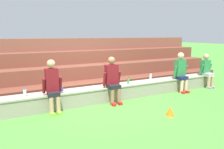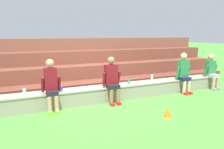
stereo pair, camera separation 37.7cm
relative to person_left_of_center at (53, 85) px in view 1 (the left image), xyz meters
The scene contains 12 objects.
ground_plane 1.63m from the person_left_of_center, ahead, with size 80.00×80.00×0.00m, color #4C9338.
stone_seating_wall 1.56m from the person_left_of_center, ahead, with size 9.51×0.51×0.47m.
brick_bleachers 2.79m from the person_left_of_center, 58.46° to the left, with size 11.45×2.63×1.87m.
person_left_of_center is the anchor object (origin of this frame).
person_center 1.74m from the person_left_of_center, ahead, with size 0.56×0.52×1.38m.
person_right_of_center 4.46m from the person_left_of_center, ahead, with size 0.55×0.49×1.40m.
person_far_right 5.83m from the person_left_of_center, ahead, with size 0.54×0.55×1.30m.
water_bottle_mid_right 0.71m from the person_left_of_center, 162.78° to the left, with size 0.08×0.08×0.21m.
water_bottle_center_gap 3.33m from the person_left_of_center, ahead, with size 0.07×0.07×0.28m.
water_bottle_mid_left 2.45m from the person_left_of_center, ahead, with size 0.07×0.07×0.21m.
plastic_cup_left_end 0.49m from the person_left_of_center, 45.08° to the left, with size 0.08×0.08×0.10m, color blue.
sports_cone 3.07m from the person_left_of_center, 31.65° to the right, with size 0.22×0.22×0.24m, color orange.
Camera 1 is at (-2.48, -5.37, 2.02)m, focal length 33.50 mm.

